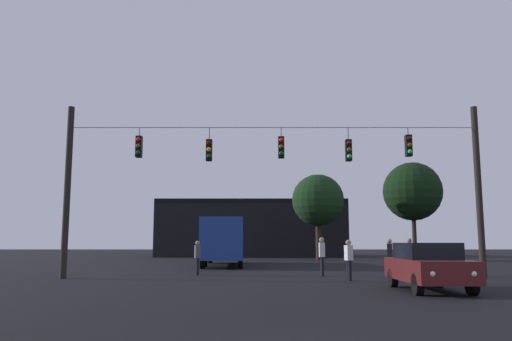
{
  "coord_description": "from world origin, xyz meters",
  "views": [
    {
      "loc": [
        -0.74,
        -6.52,
        1.53
      ],
      "look_at": [
        -0.83,
        19.92,
        5.24
      ],
      "focal_mm": 36.03,
      "sensor_mm": 36.0,
      "label": 1
    }
  ],
  "objects_px": {
    "city_bus": "(226,237)",
    "tree_behind_building": "(320,201)",
    "pedestrian_trailing": "(412,254)",
    "pedestrian_crossing_left": "(351,258)",
    "tree_left_silhouette": "(414,192)",
    "car_near_right": "(430,266)",
    "pedestrian_near_bus": "(199,256)",
    "pedestrian_crossing_center": "(324,254)",
    "pedestrian_crossing_right": "(392,254)"
  },
  "relations": [
    {
      "from": "pedestrian_crossing_center",
      "to": "tree_left_silhouette",
      "type": "bearing_deg",
      "value": 63.87
    },
    {
      "from": "car_near_right",
      "to": "tree_left_silhouette",
      "type": "relative_size",
      "value": 0.49
    },
    {
      "from": "pedestrian_crossing_left",
      "to": "pedestrian_trailing",
      "type": "xyz_separation_m",
      "value": [
        3.4,
        3.09,
        0.06
      ]
    },
    {
      "from": "city_bus",
      "to": "pedestrian_crossing_center",
      "type": "xyz_separation_m",
      "value": [
        5.18,
        -11.11,
        -0.86
      ]
    },
    {
      "from": "pedestrian_trailing",
      "to": "tree_behind_building",
      "type": "xyz_separation_m",
      "value": [
        -1.67,
        21.19,
        4.22
      ]
    },
    {
      "from": "pedestrian_crossing_left",
      "to": "pedestrian_crossing_center",
      "type": "height_order",
      "value": "pedestrian_crossing_center"
    },
    {
      "from": "car_near_right",
      "to": "pedestrian_crossing_left",
      "type": "height_order",
      "value": "pedestrian_crossing_left"
    },
    {
      "from": "car_near_right",
      "to": "pedestrian_crossing_center",
      "type": "bearing_deg",
      "value": 109.64
    },
    {
      "from": "pedestrian_crossing_center",
      "to": "pedestrian_trailing",
      "type": "relative_size",
      "value": 1.02
    },
    {
      "from": "pedestrian_trailing",
      "to": "tree_left_silhouette",
      "type": "bearing_deg",
      "value": 72.37
    },
    {
      "from": "pedestrian_trailing",
      "to": "tree_left_silhouette",
      "type": "height_order",
      "value": "tree_left_silhouette"
    },
    {
      "from": "car_near_right",
      "to": "pedestrian_crossing_left",
      "type": "distance_m",
      "value": 4.69
    },
    {
      "from": "pedestrian_crossing_left",
      "to": "tree_left_silhouette",
      "type": "bearing_deg",
      "value": 67.65
    },
    {
      "from": "city_bus",
      "to": "car_near_right",
      "type": "height_order",
      "value": "city_bus"
    },
    {
      "from": "city_bus",
      "to": "pedestrian_trailing",
      "type": "xyz_separation_m",
      "value": [
        9.32,
        -10.69,
        -0.88
      ]
    },
    {
      "from": "tree_left_silhouette",
      "to": "tree_behind_building",
      "type": "bearing_deg",
      "value": -169.78
    },
    {
      "from": "tree_left_silhouette",
      "to": "tree_behind_building",
      "type": "xyz_separation_m",
      "value": [
        -8.91,
        -1.61,
        -0.96
      ]
    },
    {
      "from": "city_bus",
      "to": "pedestrian_crossing_center",
      "type": "height_order",
      "value": "city_bus"
    },
    {
      "from": "car_near_right",
      "to": "pedestrian_near_bus",
      "type": "xyz_separation_m",
      "value": [
        -8.29,
        7.82,
        0.11
      ]
    },
    {
      "from": "car_near_right",
      "to": "pedestrian_crossing_center",
      "type": "height_order",
      "value": "pedestrian_crossing_center"
    },
    {
      "from": "pedestrian_crossing_left",
      "to": "pedestrian_crossing_right",
      "type": "bearing_deg",
      "value": 53.7
    },
    {
      "from": "pedestrian_crossing_right",
      "to": "tree_behind_building",
      "type": "height_order",
      "value": "tree_behind_building"
    },
    {
      "from": "pedestrian_crossing_right",
      "to": "pedestrian_near_bus",
      "type": "height_order",
      "value": "pedestrian_crossing_right"
    },
    {
      "from": "pedestrian_near_bus",
      "to": "tree_behind_building",
      "type": "bearing_deg",
      "value": 68.37
    },
    {
      "from": "pedestrian_crossing_right",
      "to": "tree_left_silhouette",
      "type": "xyz_separation_m",
      "value": [
        8.07,
        22.39,
        5.19
      ]
    },
    {
      "from": "city_bus",
      "to": "tree_left_silhouette",
      "type": "relative_size",
      "value": 1.25
    },
    {
      "from": "pedestrian_crossing_right",
      "to": "tree_left_silhouette",
      "type": "relative_size",
      "value": 0.19
    },
    {
      "from": "pedestrian_crossing_right",
      "to": "pedestrian_near_bus",
      "type": "xyz_separation_m",
      "value": [
        -9.1,
        -0.03,
        -0.06
      ]
    },
    {
      "from": "pedestrian_crossing_center",
      "to": "tree_left_silhouette",
      "type": "relative_size",
      "value": 0.2
    },
    {
      "from": "tree_left_silhouette",
      "to": "tree_behind_building",
      "type": "distance_m",
      "value": 9.11
    },
    {
      "from": "pedestrian_crossing_center",
      "to": "pedestrian_trailing",
      "type": "distance_m",
      "value": 4.16
    },
    {
      "from": "pedestrian_crossing_right",
      "to": "pedestrian_near_bus",
      "type": "bearing_deg",
      "value": -179.78
    },
    {
      "from": "pedestrian_crossing_left",
      "to": "pedestrian_crossing_right",
      "type": "xyz_separation_m",
      "value": [
        2.57,
        3.5,
        0.05
      ]
    },
    {
      "from": "car_near_right",
      "to": "pedestrian_crossing_right",
      "type": "distance_m",
      "value": 7.9
    },
    {
      "from": "pedestrian_crossing_left",
      "to": "tree_behind_building",
      "type": "relative_size",
      "value": 0.22
    },
    {
      "from": "city_bus",
      "to": "tree_behind_building",
      "type": "xyz_separation_m",
      "value": [
        7.65,
        10.51,
        3.34
      ]
    },
    {
      "from": "tree_behind_building",
      "to": "car_near_right",
      "type": "bearing_deg",
      "value": -89.94
    },
    {
      "from": "city_bus",
      "to": "pedestrian_near_bus",
      "type": "bearing_deg",
      "value": -93.36
    },
    {
      "from": "car_near_right",
      "to": "city_bus",
      "type": "bearing_deg",
      "value": 112.96
    },
    {
      "from": "car_near_right",
      "to": "pedestrian_crossing_right",
      "type": "bearing_deg",
      "value": 84.11
    },
    {
      "from": "pedestrian_near_bus",
      "to": "city_bus",
      "type": "bearing_deg",
      "value": 86.64
    },
    {
      "from": "city_bus",
      "to": "pedestrian_trailing",
      "type": "bearing_deg",
      "value": -48.91
    },
    {
      "from": "pedestrian_near_bus",
      "to": "pedestrian_crossing_center",
      "type": "bearing_deg",
      "value": -7.83
    },
    {
      "from": "city_bus",
      "to": "pedestrian_crossing_right",
      "type": "height_order",
      "value": "city_bus"
    },
    {
      "from": "city_bus",
      "to": "pedestrian_near_bus",
      "type": "xyz_separation_m",
      "value": [
        -0.6,
        -10.31,
        -0.96
      ]
    },
    {
      "from": "pedestrian_crossing_center",
      "to": "pedestrian_trailing",
      "type": "bearing_deg",
      "value": 5.8
    },
    {
      "from": "car_near_right",
      "to": "tree_left_silhouette",
      "type": "xyz_separation_m",
      "value": [
        8.88,
        30.24,
        5.37
      ]
    },
    {
      "from": "city_bus",
      "to": "pedestrian_trailing",
      "type": "distance_m",
      "value": 14.2
    },
    {
      "from": "pedestrian_crossing_center",
      "to": "pedestrian_near_bus",
      "type": "relative_size",
      "value": 1.09
    },
    {
      "from": "pedestrian_crossing_right",
      "to": "tree_behind_building",
      "type": "relative_size",
      "value": 0.23
    }
  ]
}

